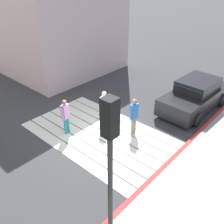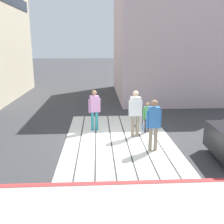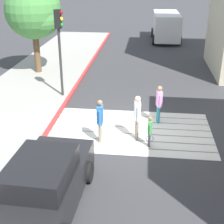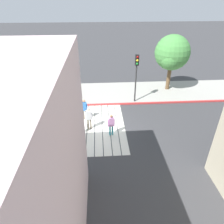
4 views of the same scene
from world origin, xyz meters
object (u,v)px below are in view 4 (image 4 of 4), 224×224
at_px(pedestrian_adult_side, 84,108).
at_px(pedestrian_child_with_racket, 81,125).
at_px(pedestrian_adult_lead, 89,117).
at_px(traffic_light_corner, 136,69).
at_px(car_parked_near_curb, 37,107).
at_px(street_tree, 172,54).
at_px(pedestrian_adult_trailing, 111,123).

relative_size(pedestrian_adult_side, pedestrian_child_with_racket, 1.40).
xyz_separation_m(pedestrian_adult_lead, pedestrian_adult_side, (-1.34, -0.39, -0.04)).
distance_m(traffic_light_corner, pedestrian_adult_side, 5.36).
relative_size(car_parked_near_curb, pedestrian_adult_lead, 2.51).
relative_size(traffic_light_corner, street_tree, 0.80).
xyz_separation_m(car_parked_near_curb, pedestrian_adult_trailing, (3.10, 5.70, 0.21)).
bearing_deg(pedestrian_adult_lead, pedestrian_adult_side, -163.73).
distance_m(street_tree, pedestrian_adult_lead, 10.09).
relative_size(car_parked_near_curb, pedestrian_child_with_racket, 3.64).
height_order(traffic_light_corner, pedestrian_adult_trailing, traffic_light_corner).
distance_m(street_tree, pedestrian_child_with_racket, 10.87).
bearing_deg(street_tree, pedestrian_adult_side, -58.38).
xyz_separation_m(street_tree, pedestrian_child_with_racket, (6.68, -8.05, -2.96)).
height_order(pedestrian_adult_trailing, pedestrian_child_with_racket, pedestrian_adult_trailing).
distance_m(pedestrian_adult_lead, pedestrian_adult_trailing, 1.72).
bearing_deg(car_parked_near_curb, pedestrian_adult_lead, 61.59).
bearing_deg(pedestrian_adult_side, street_tree, 121.62).
relative_size(street_tree, pedestrian_child_with_racket, 4.44).
relative_size(street_tree, pedestrian_adult_trailing, 3.27).
bearing_deg(street_tree, pedestrian_adult_trailing, -40.54).
xyz_separation_m(pedestrian_adult_lead, pedestrian_adult_trailing, (0.83, 1.50, -0.07)).
bearing_deg(pedestrian_adult_lead, car_parked_near_curb, -118.41).
distance_m(traffic_light_corner, pedestrian_adult_lead, 5.82).
bearing_deg(pedestrian_adult_side, traffic_light_corner, 120.47).
height_order(car_parked_near_curb, pedestrian_adult_lead, pedestrian_adult_lead).
bearing_deg(car_parked_near_curb, street_tree, 108.57).
bearing_deg(car_parked_near_curb, pedestrian_child_with_racket, 53.10).
bearing_deg(car_parked_near_curb, pedestrian_adult_side, 76.23).
height_order(pedestrian_adult_lead, pedestrian_child_with_racket, pedestrian_adult_lead).
bearing_deg(traffic_light_corner, street_tree, 122.94).
distance_m(pedestrian_adult_lead, pedestrian_adult_side, 1.39).
relative_size(car_parked_near_curb, pedestrian_adult_trailing, 2.68).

